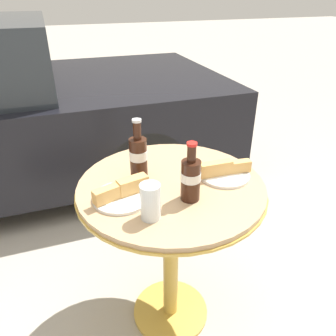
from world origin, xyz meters
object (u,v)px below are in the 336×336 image
Objects in this scene: bistro_table at (171,216)px; drinking_glass at (150,203)px; lunch_plate_far at (122,193)px; cola_bottle_left at (191,178)px; lunch_plate_near at (224,171)px; cola_bottle_right at (138,156)px.

drinking_glass is at bearing -127.20° from bistro_table.
cola_bottle_left is at bearing -19.63° from lunch_plate_far.
lunch_plate_far is at bearing -177.42° from lunch_plate_near.
cola_bottle_left is 0.26m from lunch_plate_far.
lunch_plate_near is (0.19, 0.10, -0.07)m from cola_bottle_left.
cola_bottle_right is 0.36m from lunch_plate_near.
bistro_table is at bearing -35.76° from cola_bottle_right.
bistro_table is 0.28m from lunch_plate_far.
cola_bottle_right reaches higher than cola_bottle_left.
lunch_plate_near is (0.33, -0.10, -0.08)m from cola_bottle_right.
cola_bottle_right reaches higher than drinking_glass.
lunch_plate_near is (0.36, 0.16, -0.04)m from drinking_glass.
cola_bottle_right reaches higher than lunch_plate_near.
drinking_glass reaches higher than lunch_plate_near.
lunch_plate_near is at bearing 2.58° from lunch_plate_far.
cola_bottle_right is (-0.14, 0.20, 0.01)m from cola_bottle_left.
lunch_plate_near is at bearing 27.97° from cola_bottle_left.
lunch_plate_near is at bearing -5.15° from bistro_table.
lunch_plate_far is at bearing -129.27° from cola_bottle_right.
lunch_plate_far is (-0.43, -0.02, 0.00)m from lunch_plate_near.
bistro_table is 0.32m from drinking_glass.
bistro_table is 0.28m from cola_bottle_left.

